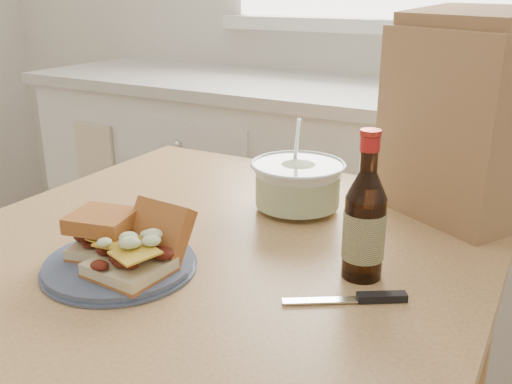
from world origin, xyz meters
The scene contains 9 objects.
cabinet_run centered at (0.00, 1.70, 0.47)m, with size 2.50×0.64×0.94m.
dining_table centered at (0.13, 0.71, 0.69)m, with size 1.00×1.00×0.81m.
plate centered at (0.05, 0.52, 0.82)m, with size 0.25×0.25×0.02m, color #424F6B.
sandwich_left centered at (0.02, 0.53, 0.87)m, with size 0.12×0.11×0.07m.
sandwich_right centered at (0.10, 0.52, 0.86)m, with size 0.12×0.17×0.10m.
coleslaw_bowl centered at (0.19, 0.91, 0.86)m, with size 0.20×0.20×0.20m.
beer_bottle centered at (0.41, 0.70, 0.90)m, with size 0.07×0.07×0.24m.
knife centered at (0.44, 0.63, 0.82)m, with size 0.16×0.12×0.01m.
paper_bag centered at (0.47, 1.06, 1.00)m, with size 0.28×0.19×0.37m, color #8F6245.
Camera 1 is at (0.68, -0.10, 1.25)m, focal length 40.00 mm.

